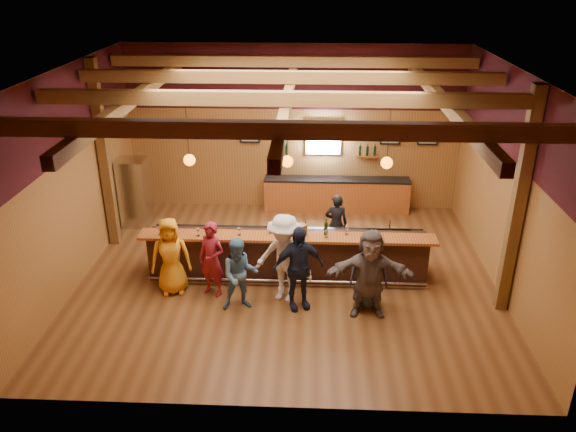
{
  "coord_description": "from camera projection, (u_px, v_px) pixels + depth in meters",
  "views": [
    {
      "loc": [
        0.49,
        -10.77,
        6.39
      ],
      "look_at": [
        0.0,
        0.3,
        1.35
      ],
      "focal_mm": 35.0,
      "sensor_mm": 36.0,
      "label": 1
    }
  ],
  "objects": [
    {
      "name": "customer_brown",
      "position": [
        369.0,
        273.0,
        10.8
      ],
      "size": [
        1.7,
        0.55,
        1.82
      ],
      "primitive_type": "imported",
      "rotation": [
        0.0,
        0.0,
        -0.01
      ],
      "color": "#61534E",
      "rests_on": "ground"
    },
    {
      "name": "wine_shelves",
      "position": [
        323.0,
        153.0,
        15.29
      ],
      "size": [
        3.0,
        0.18,
        0.3
      ],
      "color": "#93461A",
      "rests_on": "room"
    },
    {
      "name": "glass_f",
      "position": [
        326.0,
        232.0,
        11.7
      ],
      "size": [
        0.08,
        0.08,
        0.18
      ],
      "color": "silver",
      "rests_on": "bar_counter"
    },
    {
      "name": "back_bar_cabinet",
      "position": [
        336.0,
        195.0,
        15.6
      ],
      "size": [
        4.0,
        0.52,
        0.95
      ],
      "color": "#93461A",
      "rests_on": "ground"
    },
    {
      "name": "framed_pictures",
      "position": [
        356.0,
        136.0,
        15.11
      ],
      "size": [
        5.35,
        0.05,
        0.45
      ],
      "color": "black",
      "rests_on": "room"
    },
    {
      "name": "glass_g",
      "position": [
        347.0,
        229.0,
        11.84
      ],
      "size": [
        0.09,
        0.09,
        0.19
      ],
      "color": "silver",
      "rests_on": "bar_counter"
    },
    {
      "name": "customer_orange",
      "position": [
        171.0,
        256.0,
        11.59
      ],
      "size": [
        0.91,
        0.68,
        1.68
      ],
      "primitive_type": "imported",
      "rotation": [
        0.0,
        0.0,
        0.19
      ],
      "color": "orange",
      "rests_on": "ground"
    },
    {
      "name": "room",
      "position": [
        287.0,
        136.0,
        11.18
      ],
      "size": [
        9.04,
        9.0,
        4.52
      ],
      "color": "brown",
      "rests_on": "ground"
    },
    {
      "name": "glass_e",
      "position": [
        270.0,
        228.0,
        11.89
      ],
      "size": [
        0.07,
        0.07,
        0.17
      ],
      "color": "silver",
      "rests_on": "bar_counter"
    },
    {
      "name": "bar_counter",
      "position": [
        288.0,
        253.0,
        12.38
      ],
      "size": [
        6.3,
        1.07,
        1.11
      ],
      "color": "black",
      "rests_on": "ground"
    },
    {
      "name": "glass_c",
      "position": [
        207.0,
        226.0,
        11.94
      ],
      "size": [
        0.09,
        0.09,
        0.2
      ],
      "color": "silver",
      "rests_on": "bar_counter"
    },
    {
      "name": "glass_a",
      "position": [
        159.0,
        229.0,
        11.82
      ],
      "size": [
        0.09,
        0.09,
        0.2
      ],
      "color": "silver",
      "rests_on": "bar_counter"
    },
    {
      "name": "bottle_b",
      "position": [
        326.0,
        229.0,
        11.84
      ],
      "size": [
        0.08,
        0.08,
        0.36
      ],
      "color": "black",
      "rests_on": "bar_counter"
    },
    {
      "name": "stainless_fridge",
      "position": [
        135.0,
        192.0,
        14.62
      ],
      "size": [
        0.7,
        0.7,
        1.8
      ],
      "primitive_type": "cube",
      "color": "silver",
      "rests_on": "ground"
    },
    {
      "name": "pendant_lights",
      "position": [
        287.0,
        161.0,
        11.34
      ],
      "size": [
        4.24,
        0.24,
        1.37
      ],
      "color": "black",
      "rests_on": "room"
    },
    {
      "name": "customer_navy",
      "position": [
        298.0,
        268.0,
        11.03
      ],
      "size": [
        1.13,
        0.75,
        1.79
      ],
      "primitive_type": "imported",
      "rotation": [
        0.0,
        0.0,
        0.33
      ],
      "color": "#1A1F34",
      "rests_on": "ground"
    },
    {
      "name": "bottle_a",
      "position": [
        306.0,
        230.0,
        11.83
      ],
      "size": [
        0.07,
        0.07,
        0.31
      ],
      "color": "black",
      "rests_on": "bar_counter"
    },
    {
      "name": "bartender",
      "position": [
        336.0,
        224.0,
        13.25
      ],
      "size": [
        0.54,
        0.36,
        1.48
      ],
      "primitive_type": "imported",
      "rotation": [
        0.0,
        0.0,
        3.13
      ],
      "color": "black",
      "rests_on": "ground"
    },
    {
      "name": "customer_denim",
      "position": [
        240.0,
        274.0,
        11.06
      ],
      "size": [
        0.83,
        0.7,
        1.53
      ],
      "primitive_type": "imported",
      "rotation": [
        0.0,
        0.0,
        0.18
      ],
      "color": "teal",
      "rests_on": "ground"
    },
    {
      "name": "glass_b",
      "position": [
        198.0,
        230.0,
        11.78
      ],
      "size": [
        0.09,
        0.09,
        0.19
      ],
      "color": "silver",
      "rests_on": "bar_counter"
    },
    {
      "name": "glass_d",
      "position": [
        239.0,
        229.0,
        11.81
      ],
      "size": [
        0.08,
        0.08,
        0.18
      ],
      "color": "silver",
      "rests_on": "bar_counter"
    },
    {
      "name": "glass_h",
      "position": [
        376.0,
        232.0,
        11.71
      ],
      "size": [
        0.08,
        0.08,
        0.18
      ],
      "color": "silver",
      "rests_on": "bar_counter"
    },
    {
      "name": "window",
      "position": [
        323.0,
        137.0,
        15.17
      ],
      "size": [
        0.95,
        0.09,
        0.95
      ],
      "color": "silver",
      "rests_on": "room"
    },
    {
      "name": "customer_white",
      "position": [
        284.0,
        258.0,
        11.27
      ],
      "size": [
        1.4,
        1.1,
        1.9
      ],
      "primitive_type": "imported",
      "rotation": [
        0.0,
        0.0,
        -0.37
      ],
      "color": "silver",
      "rests_on": "ground"
    },
    {
      "name": "customer_redvest",
      "position": [
        212.0,
        259.0,
        11.51
      ],
      "size": [
        0.71,
        0.61,
        1.64
      ],
      "primitive_type": "imported",
      "rotation": [
        0.0,
        0.0,
        -0.44
      ],
      "color": "maroon",
      "rests_on": "ground"
    },
    {
      "name": "customer_dark",
      "position": [
        369.0,
        271.0,
        11.12
      ],
      "size": [
        0.79,
        0.54,
        1.57
      ],
      "primitive_type": "imported",
      "rotation": [
        0.0,
        0.0,
        -0.05
      ],
      "color": "#252527",
      "rests_on": "ground"
    },
    {
      "name": "ice_bucket",
      "position": [
        301.0,
        230.0,
        11.78
      ],
      "size": [
        0.24,
        0.24,
        0.26
      ],
      "primitive_type": "cylinder",
      "color": "brown",
      "rests_on": "bar_counter"
    }
  ]
}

